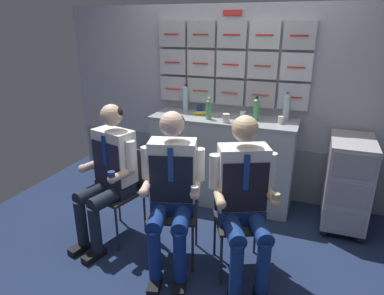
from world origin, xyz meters
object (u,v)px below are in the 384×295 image
crew_member_center (172,185)px  crew_member_right (244,193)px  folding_chair_right (239,206)px  water_bottle_blue_cap (286,107)px  service_trolley (347,181)px  folding_chair_left (123,182)px  snack_banana (201,113)px  folding_chair_center (175,198)px  coffee_cup_spare (226,118)px  crew_member_left (109,169)px

crew_member_center → crew_member_right: (0.57, 0.06, 0.00)m
folding_chair_right → water_bottle_blue_cap: size_ratio=2.85×
folding_chair_right → service_trolley: bearing=46.7°
folding_chair_left → snack_banana: 1.17m
folding_chair_center → snack_banana: snack_banana is taller
folding_chair_right → coffee_cup_spare: bearing=112.7°
water_bottle_blue_cap → snack_banana: size_ratio=1.75×
service_trolley → crew_member_center: 1.80m
service_trolley → water_bottle_blue_cap: 0.95m
crew_member_left → crew_member_right: size_ratio=0.98×
service_trolley → water_bottle_blue_cap: size_ratio=3.05×
folding_chair_center → crew_member_center: size_ratio=0.65×
folding_chair_center → water_bottle_blue_cap: (0.76, 1.19, 0.60)m
crew_member_left → folding_chair_right: size_ratio=1.51×
folding_chair_center → coffee_cup_spare: coffee_cup_spare is taller
service_trolley → crew_member_left: (-2.05, -1.01, 0.23)m
water_bottle_blue_cap → coffee_cup_spare: water_bottle_blue_cap is taller
folding_chair_center → snack_banana: (-0.15, 1.10, 0.48)m
snack_banana → folding_chair_left: bearing=-114.1°
crew_member_center → snack_banana: crew_member_center is taller
crew_member_left → water_bottle_blue_cap: (1.39, 1.23, 0.41)m
folding_chair_center → coffee_cup_spare: 1.05m
folding_chair_right → snack_banana: size_ratio=4.99×
folding_chair_left → snack_banana: snack_banana is taller
crew_member_center → crew_member_right: 0.58m
crew_member_right → folding_chair_left: bearing=170.0°
crew_member_center → water_bottle_blue_cap: bearing=62.0°
snack_banana → folding_chair_center: bearing=-82.2°
folding_chair_center → crew_member_right: bearing=-8.4°
service_trolley → snack_banana: snack_banana is taller
folding_chair_center → folding_chair_right: 0.55m
service_trolley → crew_member_center: bearing=-140.6°
coffee_cup_spare → service_trolley: bearing=3.7°
crew_member_right → folding_chair_right: bearing=114.9°
folding_chair_right → crew_member_right: (0.07, -0.14, 0.20)m
crew_member_left → crew_member_center: size_ratio=0.99×
service_trolley → folding_chair_right: service_trolley is taller
folding_chair_left → crew_member_right: 1.24m
folding_chair_center → crew_member_right: crew_member_right is taller
folding_chair_right → coffee_cup_spare: 1.05m
crew_member_center → folding_chair_left: bearing=156.5°
folding_chair_center → coffee_cup_spare: size_ratio=9.56×
folding_chair_center → folding_chair_right: same height
crew_member_center → coffee_cup_spare: size_ratio=14.65×
folding_chair_center → service_trolley: bearing=34.6°
service_trolley → folding_chair_left: (-2.01, -0.86, 0.04)m
folding_chair_center → crew_member_right: 0.66m
service_trolley → crew_member_right: (-0.81, -1.07, 0.25)m
folding_chair_left → coffee_cup_spare: 1.21m
service_trolley → crew_member_center: (-1.38, -1.13, 0.24)m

